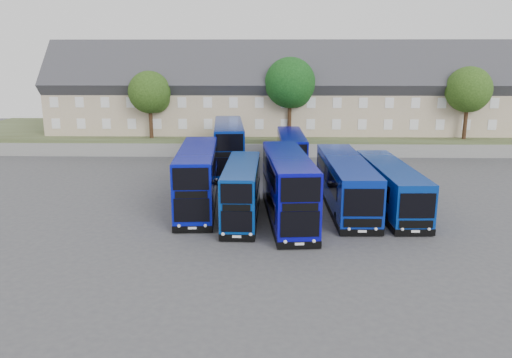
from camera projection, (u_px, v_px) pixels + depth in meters
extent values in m
plane|color=#414146|center=(275.00, 226.00, 33.85)|extent=(120.00, 120.00, 0.00)
cube|color=slate|center=(272.00, 150.00, 56.98)|extent=(70.00, 0.40, 1.50)
cube|color=#454C2A|center=(271.00, 135.00, 66.63)|extent=(80.00, 20.00, 2.00)
cube|color=tan|center=(80.00, 107.00, 62.29)|extent=(6.00, 8.00, 6.00)
cube|color=#313136|center=(78.00, 83.00, 61.58)|extent=(6.00, 10.40, 10.40)
cube|color=brown|center=(87.00, 51.00, 60.63)|extent=(0.60, 0.90, 1.40)
cube|color=tan|center=(128.00, 108.00, 62.17)|extent=(6.00, 8.00, 6.00)
cube|color=#313136|center=(126.00, 83.00, 61.45)|extent=(6.00, 10.40, 10.40)
cube|color=brown|center=(136.00, 51.00, 60.51)|extent=(0.60, 0.90, 1.40)
cube|color=tan|center=(176.00, 108.00, 62.04)|extent=(6.00, 8.00, 6.00)
cube|color=#313136|center=(175.00, 83.00, 61.33)|extent=(6.00, 10.40, 10.40)
cube|color=brown|center=(186.00, 51.00, 60.38)|extent=(0.60, 0.90, 1.40)
cube|color=tan|center=(224.00, 108.00, 61.92)|extent=(6.00, 8.00, 6.00)
cube|color=#313136|center=(223.00, 83.00, 61.20)|extent=(6.00, 10.40, 10.40)
cube|color=brown|center=(235.00, 51.00, 60.26)|extent=(0.60, 0.90, 1.40)
cube|color=tan|center=(272.00, 108.00, 61.79)|extent=(6.00, 8.00, 6.00)
cube|color=#313136|center=(272.00, 83.00, 61.08)|extent=(6.00, 10.40, 10.40)
cube|color=brown|center=(285.00, 51.00, 60.13)|extent=(0.60, 0.90, 1.40)
cube|color=tan|center=(320.00, 108.00, 61.67)|extent=(6.00, 8.00, 6.00)
cube|color=#313136|center=(321.00, 83.00, 60.96)|extent=(6.00, 10.40, 10.40)
cube|color=brown|center=(335.00, 51.00, 60.01)|extent=(0.60, 0.90, 1.40)
cube|color=tan|center=(369.00, 108.00, 61.54)|extent=(6.00, 8.00, 6.00)
cube|color=#313136|center=(370.00, 83.00, 60.83)|extent=(6.00, 10.40, 10.40)
cube|color=brown|center=(385.00, 51.00, 59.89)|extent=(0.60, 0.90, 1.40)
cube|color=tan|center=(418.00, 108.00, 61.42)|extent=(6.00, 8.00, 6.00)
cube|color=#313136|center=(420.00, 83.00, 60.71)|extent=(6.00, 10.40, 10.40)
cube|color=brown|center=(435.00, 51.00, 59.76)|extent=(0.60, 0.90, 1.40)
cube|color=tan|center=(467.00, 108.00, 61.30)|extent=(6.00, 8.00, 6.00)
cube|color=#313136|center=(469.00, 84.00, 60.58)|extent=(6.00, 10.40, 10.40)
cube|color=brown|center=(485.00, 51.00, 59.64)|extent=(0.60, 0.90, 1.40)
cube|color=#0810A3|center=(197.00, 177.00, 37.20)|extent=(3.32, 11.49, 4.19)
cube|color=black|center=(198.00, 204.00, 37.71)|extent=(3.37, 11.54, 0.45)
cube|color=black|center=(192.00, 210.00, 31.86)|extent=(2.28, 0.21, 1.55)
cube|color=black|center=(191.00, 179.00, 31.37)|extent=(2.28, 0.21, 1.44)
cylinder|color=black|center=(178.00, 216.00, 34.24)|extent=(0.37, 1.02, 1.00)
cube|color=navy|center=(242.00, 189.00, 34.96)|extent=(2.37, 9.75, 3.54)
cube|color=black|center=(242.00, 214.00, 35.39)|extent=(2.41, 9.79, 0.45)
cube|color=black|center=(237.00, 222.00, 30.39)|extent=(1.91, 0.09, 1.32)
cube|color=black|center=(236.00, 194.00, 29.97)|extent=(1.91, 0.09, 1.24)
cylinder|color=black|center=(225.00, 223.00, 32.80)|extent=(0.32, 1.00, 1.00)
cube|color=#09089E|center=(288.00, 186.00, 34.53)|extent=(3.56, 11.67, 4.25)
cube|color=black|center=(287.00, 215.00, 35.05)|extent=(3.61, 11.71, 0.45)
cube|color=black|center=(300.00, 224.00, 29.14)|extent=(2.31, 0.25, 1.57)
cube|color=black|center=(301.00, 190.00, 28.64)|extent=(2.31, 0.25, 1.46)
cylinder|color=black|center=(276.00, 230.00, 31.50)|extent=(0.38, 1.02, 1.00)
cube|color=navy|center=(229.00, 145.00, 49.72)|extent=(3.73, 12.15, 4.43)
cube|color=black|center=(229.00, 167.00, 50.26)|extent=(3.78, 12.19, 0.45)
cube|color=black|center=(230.00, 167.00, 44.10)|extent=(2.41, 0.27, 1.63)
cube|color=black|center=(229.00, 143.00, 43.59)|extent=(2.41, 0.27, 1.52)
cylinder|color=black|center=(217.00, 174.00, 46.47)|extent=(0.38, 1.02, 1.00)
cube|color=#080C99|center=(291.00, 153.00, 47.82)|extent=(2.49, 10.12, 3.68)
cube|color=black|center=(291.00, 172.00, 48.27)|extent=(2.53, 10.16, 0.45)
cube|color=black|center=(295.00, 173.00, 43.08)|extent=(1.99, 0.10, 1.37)
cube|color=black|center=(295.00, 152.00, 42.64)|extent=(1.99, 0.10, 1.28)
cylinder|color=black|center=(282.00, 177.00, 45.47)|extent=(0.32, 1.01, 1.00)
cube|color=#082394|center=(345.00, 181.00, 37.71)|extent=(3.02, 13.45, 3.34)
cube|color=black|center=(344.00, 203.00, 38.11)|extent=(3.06, 13.49, 0.45)
cube|color=black|center=(364.00, 203.00, 31.10)|extent=(2.49, 0.10, 1.79)
cylinder|color=black|center=(337.00, 219.00, 33.70)|extent=(0.32, 1.00, 1.00)
cube|color=navy|center=(390.00, 185.00, 37.16)|extent=(3.00, 12.32, 3.01)
cube|color=black|center=(389.00, 205.00, 37.53)|extent=(3.04, 12.36, 0.45)
cube|color=black|center=(418.00, 206.00, 31.14)|extent=(2.25, 0.14, 1.63)
cylinder|color=black|center=(388.00, 219.00, 33.66)|extent=(0.34, 1.01, 1.00)
cylinder|color=#382314|center=(151.00, 122.00, 57.50)|extent=(0.44, 0.44, 3.75)
sphere|color=#1A330E|center=(149.00, 92.00, 56.69)|extent=(4.80, 4.80, 4.80)
sphere|color=#1A330E|center=(156.00, 98.00, 57.25)|extent=(3.30, 3.30, 3.30)
cylinder|color=#382314|center=(289.00, 118.00, 57.56)|extent=(0.44, 0.44, 4.50)
sphere|color=black|center=(290.00, 83.00, 56.60)|extent=(5.76, 5.76, 5.76)
sphere|color=black|center=(295.00, 90.00, 57.19)|extent=(3.96, 3.96, 3.96)
cylinder|color=#382314|center=(465.00, 121.00, 56.72)|extent=(0.44, 0.44, 4.00)
sphere|color=#1C3A0F|center=(469.00, 89.00, 55.86)|extent=(5.12, 5.12, 5.12)
sphere|color=#1C3A0F|center=(472.00, 96.00, 56.43)|extent=(3.52, 3.52, 3.52)
cylinder|color=#382314|center=(492.00, 114.00, 63.36)|extent=(0.44, 0.44, 4.25)
sphere|color=#113F11|center=(495.00, 83.00, 62.45)|extent=(5.44, 5.44, 5.44)
sphere|color=#113F11|center=(498.00, 90.00, 63.03)|extent=(3.74, 3.74, 3.74)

